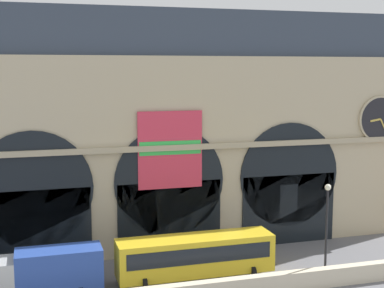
% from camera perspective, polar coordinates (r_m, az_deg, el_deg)
% --- Properties ---
extents(ground_plane, '(200.00, 200.00, 0.00)m').
position_cam_1_polar(ground_plane, '(40.25, -0.51, -13.58)').
color(ground_plane, slate).
extents(station_building, '(43.30, 4.77, 19.35)m').
position_cam_1_polar(station_building, '(44.75, -3.01, 0.98)').
color(station_building, '#BCAD8C').
rests_on(station_building, ground).
extents(box_truck_midwest, '(7.50, 2.91, 3.12)m').
position_cam_1_polar(box_truck_midwest, '(37.62, -14.99, -12.65)').
color(box_truck_midwest, '#ADB2B7').
rests_on(box_truck_midwest, ground).
extents(bus_center, '(11.00, 3.25, 3.10)m').
position_cam_1_polar(bus_center, '(39.09, 0.36, -11.45)').
color(bus_center, gold).
rests_on(bus_center, ground).
extents(street_lamp_quayside, '(0.44, 0.44, 6.90)m').
position_cam_1_polar(street_lamp_quayside, '(39.14, 13.79, -7.63)').
color(street_lamp_quayside, black).
rests_on(street_lamp_quayside, ground).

